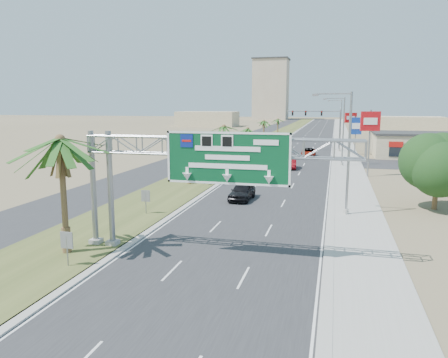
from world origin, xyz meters
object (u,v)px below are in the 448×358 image
sign_gantry (203,156)px  pole_sign_red_near (370,125)px  car_right_lane (309,153)px  store_building (429,146)px  car_mid_lane (291,164)px  palm_near (60,140)px  signal_mast (329,126)px  pole_sign_blue (356,127)px  car_left_lane (242,192)px  pole_sign_red_far (351,121)px  car_far (285,144)px

sign_gantry → pole_sign_red_near: size_ratio=2.01×
car_right_lane → pole_sign_red_near: 22.09m
store_building → car_mid_lane: 28.58m
palm_near → signal_mast: (14.37, 63.97, -2.08)m
pole_sign_blue → palm_near: bearing=-107.9°
store_building → car_mid_lane: size_ratio=4.13×
sign_gantry → palm_near: bearing=-166.7°
signal_mast → car_left_lane: 47.16m
pole_sign_red_far → store_building: bearing=-12.4°
signal_mast → pole_sign_red_far: 5.08m
store_building → car_left_lane: (-24.00, -40.46, -1.20)m
pole_sign_red_near → pole_sign_red_far: bearing=93.4°
store_building → sign_gantry: bearing=-112.4°
palm_near → pole_sign_blue: size_ratio=1.21×
car_left_lane → car_mid_lane: bearing=86.2°
car_left_lane → car_right_lane: (4.04, 36.84, -0.06)m
car_right_lane → pole_sign_blue: 10.10m
store_building → pole_sign_blue: 12.51m
pole_sign_blue → sign_gantry: bearing=-100.9°
car_mid_lane → pole_sign_red_far: bearing=63.2°
signal_mast → pole_sign_blue: bearing=-45.9°
pole_sign_red_near → pole_sign_blue: bearing=91.5°
signal_mast → car_far: signal_mast is taller
palm_near → pole_sign_blue: bearing=72.1°
palm_near → pole_sign_red_far: palm_near is taller
signal_mast → pole_sign_red_near: (5.37, -29.15, 1.66)m
car_mid_lane → pole_sign_blue: (9.43, 19.85, 4.25)m
palm_near → car_right_lane: 55.87m
car_left_lane → pole_sign_red_near: pole_sign_red_near is taller
store_building → pole_sign_blue: pole_sign_blue is taller
store_building → car_mid_lane: bearing=-139.0°
palm_near → car_far: bearing=85.7°
pole_sign_red_near → car_mid_lane: bearing=156.3°
car_far → pole_sign_red_far: 16.84m
car_mid_lane → car_far: 31.35m
pole_sign_blue → car_mid_lane: bearing=-115.4°
store_building → pole_sign_red_far: (-13.00, 2.85, 4.04)m
store_building → pole_sign_red_far: bearing=167.6°
sign_gantry → pole_sign_red_far: (10.06, 58.93, -0.02)m
car_left_lane → pole_sign_red_far: size_ratio=0.61×
car_mid_lane → car_right_lane: (1.57, 15.13, 0.01)m
car_far → pole_sign_blue: (13.80, -11.20, 4.22)m
car_mid_lane → pole_sign_red_near: pole_sign_red_near is taller
car_far → pole_sign_red_near: bearing=-74.7°
car_right_lane → pole_sign_blue: bearing=29.2°
pole_sign_blue → pole_sign_red_near: bearing=-88.5°
car_mid_lane → car_right_lane: size_ratio=0.83×
palm_near → car_mid_lane: palm_near is taller
car_left_lane → car_right_lane: size_ratio=0.89×
pole_sign_red_near → signal_mast: bearing=100.4°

